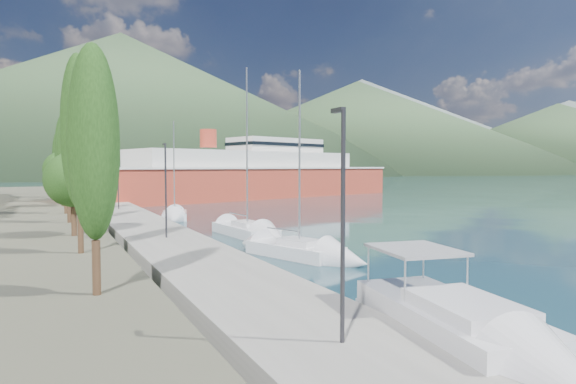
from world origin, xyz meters
TOP-DOWN VIEW (x-y plane):
  - ground at (0.00, 120.00)m, footprint 1400.00×1400.00m
  - quay at (-9.00, 26.00)m, footprint 5.00×88.00m
  - hills_far at (138.59, 618.73)m, footprint 1480.00×900.00m
  - hills_near at (98.04, 372.50)m, footprint 1010.00×520.00m
  - tree_row at (-14.23, 32.71)m, footprint 4.23×64.19m
  - lamp_posts at (-9.00, 14.43)m, footprint 0.15×44.61m
  - motor_cruiser at (-5.67, -8.81)m, footprint 4.41×9.76m
  - sailboat_near at (-1.98, 5.93)m, footprint 5.05×8.65m
  - sailboat_mid at (-1.85, 15.12)m, footprint 3.39×9.85m
  - sailboat_far at (-4.62, 29.97)m, footprint 4.13×7.78m
  - ferry at (15.72, 60.12)m, footprint 61.49×28.85m

SIDE VIEW (x-z plane):
  - ground at x=0.00m, z-range 0.00..0.00m
  - sailboat_far at x=-4.62m, z-range -5.15..5.76m
  - sailboat_near at x=-1.98m, z-range -5.64..6.28m
  - sailboat_mid at x=-1.85m, z-range -6.62..7.28m
  - quay at x=-9.00m, z-range 0.00..0.80m
  - motor_cruiser at x=-5.67m, z-range -1.17..2.31m
  - ferry at x=15.72m, z-range -2.34..9.63m
  - lamp_posts at x=-9.00m, z-range 1.05..7.11m
  - tree_row at x=-14.23m, z-range 0.40..11.07m
  - hills_near at x=98.04m, z-range -8.32..106.68m
  - hills_far at x=138.59m, z-range -12.61..167.39m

